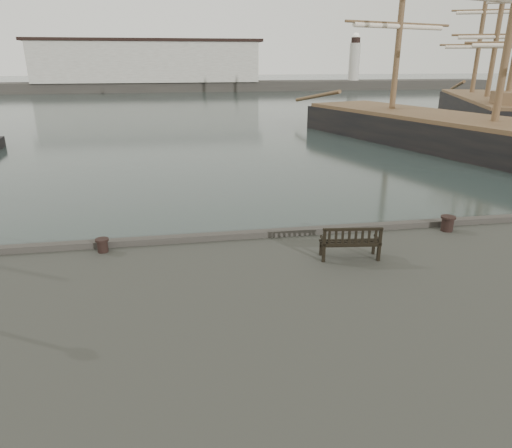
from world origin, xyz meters
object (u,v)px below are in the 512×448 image
Objects in this scene: bollard_left at (103,245)px; tall_ship_main at (490,146)px; bench at (350,248)px; tall_ship_far at (484,113)px; bollard_right at (447,224)px.

tall_ship_main is (24.43, 17.22, -1.05)m from bollard_left.
bench is 0.06× the size of tall_ship_far.
tall_ship_main is at bearing 35.18° from bollard_left.
bench is at bearing -158.65° from bollard_right.
bench is 6.77m from bollard_left.
bollard_left is 0.01× the size of tall_ship_main.
tall_ship_far is at bearing 44.13° from bollard_left.
bollard_right is at bearing -104.53° from tall_ship_far.
bollard_left is at bearing -113.86° from tall_ship_far.
bollard_right is at bearing -147.24° from tall_ship_main.
bollard_left is at bearing 179.40° from bollard_right.
bollard_right is 0.01× the size of tall_ship_main.
tall_ship_far is at bearing 37.86° from tall_ship_main.
tall_ship_main is at bearing 53.74° from bench.
bench is 3.45× the size of bollard_right.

